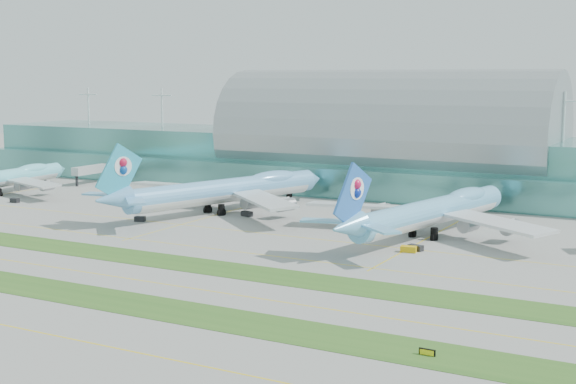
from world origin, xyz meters
The scene contains 16 objects.
ground centered at (0.00, 0.00, 0.00)m, with size 700.00×700.00×0.00m, color gray.
terminal centered at (0.01, 128.79, 14.23)m, with size 340.00×69.10×36.00m.
grass_strip_near centered at (0.00, -28.00, 0.04)m, with size 420.00×12.00×0.08m, color #2D591E.
grass_strip_far centered at (0.00, 2.00, 0.04)m, with size 420.00×12.00×0.08m, color #2D591E.
taxiline_b centered at (0.00, -14.00, 0.01)m, with size 420.00×0.35×0.01m, color yellow.
taxiline_c centered at (0.00, 18.00, 0.01)m, with size 420.00×0.35×0.01m, color yellow.
taxiline_d centered at (0.00, 40.00, 0.01)m, with size 420.00×0.35×0.01m, color yellow.
airliner_a centered at (-114.70, 57.30, 5.85)m, with size 60.61×68.89×18.96m.
airliner_b centered at (-25.54, 63.44, 7.13)m, with size 70.12×81.49×23.11m.
airliner_c centered at (40.77, 58.09, 6.80)m, with size 69.08×79.49×22.05m.
gse_b centered at (-96.35, 45.95, 0.72)m, with size 3.08×1.54×1.44m, color black.
gse_c centered at (-38.83, 38.44, 0.73)m, with size 2.98×1.69×1.46m, color black.
gse_d centered at (-16.44, 59.96, 0.75)m, with size 3.49×1.84×1.51m, color black.
gse_e centered at (42.05, 36.66, 0.72)m, with size 3.64×2.04×1.43m, color gold.
gse_f centered at (42.94, 39.08, 0.68)m, with size 3.48×1.81×1.36m, color black.
taxiway_sign_east centered at (68.67, -28.75, 0.53)m, with size 2.55×0.37×1.08m.
Camera 1 is at (104.59, -138.29, 40.92)m, focal length 50.00 mm.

